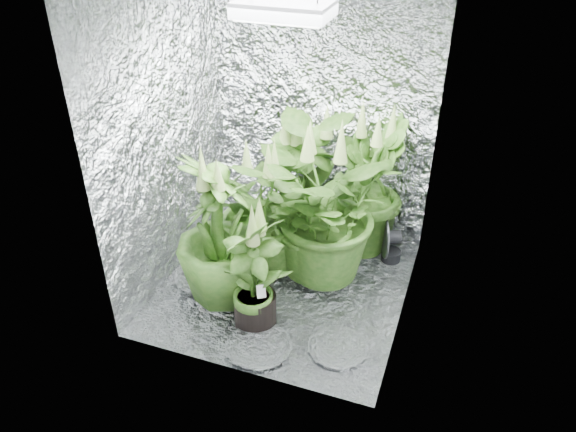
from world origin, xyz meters
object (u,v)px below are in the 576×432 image
at_px(plant_a, 267,210).
at_px(circulation_fan, 388,243).
at_px(grow_lamp, 284,10).
at_px(plant_d, 219,233).
at_px(plant_f, 254,274).
at_px(plant_c, 370,187).
at_px(plant_e, 319,210).
at_px(plant_b, 305,182).

xyz_separation_m(plant_a, circulation_fan, (0.78, 0.37, -0.33)).
xyz_separation_m(grow_lamp, plant_d, (-0.35, -0.24, -1.31)).
bearing_deg(plant_d, plant_f, -30.10).
distance_m(plant_c, plant_e, 0.52).
distance_m(grow_lamp, circulation_fan, 1.86).
height_order(plant_c, circulation_fan, plant_c).
distance_m(plant_d, plant_f, 0.37).
relative_size(plant_b, plant_f, 1.21).
bearing_deg(circulation_fan, plant_a, -175.24).
height_order(grow_lamp, plant_c, grow_lamp).
relative_size(plant_b, circulation_fan, 2.98).
xyz_separation_m(plant_c, plant_e, (-0.24, -0.46, 0.03)).
height_order(grow_lamp, circulation_fan, grow_lamp).
relative_size(plant_c, plant_e, 0.97).
relative_size(plant_d, plant_e, 0.95).
bearing_deg(plant_a, plant_e, 1.78).
bearing_deg(circulation_fan, plant_e, -160.05).
bearing_deg(grow_lamp, plant_b, 95.57).
relative_size(plant_a, plant_b, 0.95).
bearing_deg(grow_lamp, circulation_fan, 41.50).
xyz_separation_m(grow_lamp, plant_e, (0.18, 0.17, -1.28)).
xyz_separation_m(plant_b, plant_e, (0.24, -0.44, 0.06)).
height_order(plant_a, plant_b, plant_b).
bearing_deg(plant_e, plant_a, -178.22).
distance_m(grow_lamp, plant_f, 1.49).
xyz_separation_m(plant_d, circulation_fan, (0.95, 0.77, -0.36)).
distance_m(plant_b, plant_c, 0.48).
height_order(plant_d, circulation_fan, plant_d).
distance_m(plant_b, plant_d, 0.89).
xyz_separation_m(plant_b, plant_d, (-0.29, -0.85, 0.03)).
bearing_deg(plant_d, plant_a, 67.99).
distance_m(plant_e, circulation_fan, 0.68).
bearing_deg(plant_d, plant_c, 48.92).
distance_m(plant_b, plant_f, 1.02).
height_order(plant_b, plant_e, plant_e).
xyz_separation_m(grow_lamp, plant_c, (0.42, 0.64, -1.30)).
distance_m(plant_c, circulation_fan, 0.42).
bearing_deg(plant_c, plant_e, -117.11).
bearing_deg(grow_lamp, plant_e, 43.86).
bearing_deg(plant_a, plant_d, -112.01).
distance_m(plant_a, plant_c, 0.77).
xyz_separation_m(plant_a, plant_d, (-0.16, -0.40, 0.03)).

